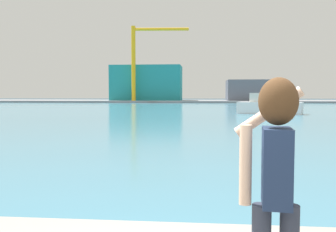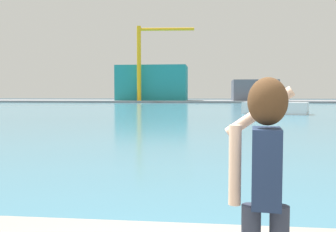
{
  "view_description": "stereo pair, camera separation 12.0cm",
  "coord_description": "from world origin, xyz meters",
  "px_view_note": "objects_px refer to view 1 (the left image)",
  "views": [
    {
      "loc": [
        0.27,
        -2.54,
        2.16
      ],
      "look_at": [
        -0.43,
        4.88,
        1.71
      ],
      "focal_mm": 39.28,
      "sensor_mm": 36.0,
      "label": 1
    },
    {
      "loc": [
        0.39,
        -2.53,
        2.16
      ],
      "look_at": [
        -0.43,
        4.88,
        1.71
      ],
      "focal_mm": 39.28,
      "sensor_mm": 36.0,
      "label": 2
    }
  ],
  "objects_px": {
    "boat_moored_2": "(268,106)",
    "port_crane": "(141,54)",
    "warehouse_left": "(147,83)",
    "warehouse_right": "(248,90)",
    "person_photographer": "(275,171)"
  },
  "relations": [
    {
      "from": "warehouse_left",
      "to": "warehouse_right",
      "type": "relative_size",
      "value": 1.64
    },
    {
      "from": "warehouse_right",
      "to": "port_crane",
      "type": "bearing_deg",
      "value": -166.35
    },
    {
      "from": "warehouse_right",
      "to": "warehouse_left",
      "type": "bearing_deg",
      "value": 179.87
    },
    {
      "from": "boat_moored_2",
      "to": "warehouse_left",
      "type": "bearing_deg",
      "value": 131.93
    },
    {
      "from": "boat_moored_2",
      "to": "port_crane",
      "type": "xyz_separation_m",
      "value": [
        -21.7,
        47.53,
        10.68
      ]
    },
    {
      "from": "person_photographer",
      "to": "port_crane",
      "type": "xyz_separation_m",
      "value": [
        -15.22,
        84.67,
        9.91
      ]
    },
    {
      "from": "person_photographer",
      "to": "warehouse_right",
      "type": "distance_m",
      "value": 91.7
    },
    {
      "from": "port_crane",
      "to": "warehouse_right",
      "type": "bearing_deg",
      "value": 13.65
    },
    {
      "from": "person_photographer",
      "to": "warehouse_left",
      "type": "distance_m",
      "value": 92.32
    },
    {
      "from": "warehouse_left",
      "to": "warehouse_right",
      "type": "bearing_deg",
      "value": -0.13
    },
    {
      "from": "boat_moored_2",
      "to": "warehouse_left",
      "type": "height_order",
      "value": "warehouse_left"
    },
    {
      "from": "boat_moored_2",
      "to": "port_crane",
      "type": "distance_m",
      "value": 53.32
    },
    {
      "from": "warehouse_right",
      "to": "port_crane",
      "type": "height_order",
      "value": "port_crane"
    },
    {
      "from": "person_photographer",
      "to": "port_crane",
      "type": "bearing_deg",
      "value": 16.93
    },
    {
      "from": "person_photographer",
      "to": "warehouse_right",
      "type": "xyz_separation_m",
      "value": [
        10.98,
        91.03,
        1.4
      ]
    }
  ]
}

